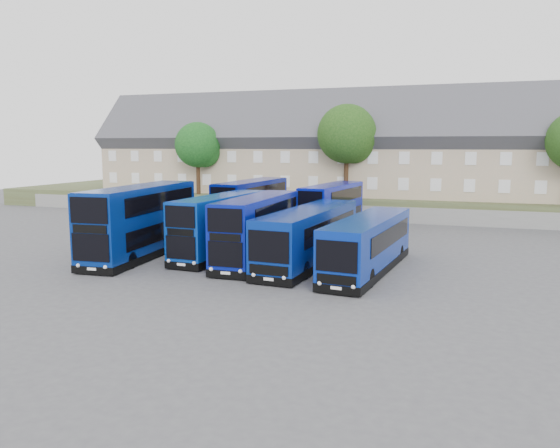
{
  "coord_description": "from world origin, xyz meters",
  "views": [
    {
      "loc": [
        13.5,
        -27.38,
        7.17
      ],
      "look_at": [
        2.17,
        5.2,
        2.2
      ],
      "focal_mm": 35.0,
      "sensor_mm": 36.0,
      "label": 1
    }
  ],
  "objects_px": {
    "dd_front_left": "(141,222)",
    "tree_mid": "(349,136)",
    "dd_front_mid": "(221,227)",
    "tree_west": "(199,147)",
    "coach_east_a": "(309,237)"
  },
  "relations": [
    {
      "from": "dd_front_left",
      "to": "tree_mid",
      "type": "height_order",
      "value": "tree_mid"
    },
    {
      "from": "dd_front_mid",
      "to": "tree_west",
      "type": "distance_m",
      "value": 24.35
    },
    {
      "from": "dd_front_left",
      "to": "dd_front_mid",
      "type": "relative_size",
      "value": 1.16
    },
    {
      "from": "coach_east_a",
      "to": "tree_mid",
      "type": "relative_size",
      "value": 1.35
    },
    {
      "from": "dd_front_mid",
      "to": "tree_west",
      "type": "relative_size",
      "value": 1.3
    },
    {
      "from": "dd_front_mid",
      "to": "coach_east_a",
      "type": "xyz_separation_m",
      "value": [
        6.12,
        -0.41,
        -0.28
      ]
    },
    {
      "from": "dd_front_mid",
      "to": "tree_mid",
      "type": "bearing_deg",
      "value": 82.14
    },
    {
      "from": "tree_west",
      "to": "dd_front_left",
      "type": "bearing_deg",
      "value": -71.89
    },
    {
      "from": "coach_east_a",
      "to": "tree_west",
      "type": "height_order",
      "value": "tree_west"
    },
    {
      "from": "dd_front_left",
      "to": "dd_front_mid",
      "type": "height_order",
      "value": "dd_front_left"
    },
    {
      "from": "dd_front_left",
      "to": "tree_mid",
      "type": "bearing_deg",
      "value": 64.4
    },
    {
      "from": "dd_front_left",
      "to": "tree_mid",
      "type": "relative_size",
      "value": 1.27
    },
    {
      "from": "dd_front_mid",
      "to": "coach_east_a",
      "type": "relative_size",
      "value": 0.8
    },
    {
      "from": "dd_front_mid",
      "to": "coach_east_a",
      "type": "bearing_deg",
      "value": -1.23
    },
    {
      "from": "dd_front_mid",
      "to": "tree_west",
      "type": "xyz_separation_m",
      "value": [
        -12.13,
        20.49,
        5.13
      ]
    }
  ]
}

